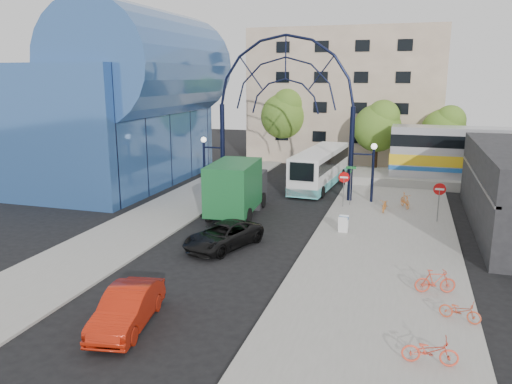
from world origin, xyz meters
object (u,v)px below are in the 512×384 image
(tree_north_b, at_px, (286,113))
(bike_far_b, at_px, (435,281))
(city_bus, at_px, (320,167))
(red_sedan, at_px, (127,308))
(bike_far_c, at_px, (430,351))
(tree_north_c, at_px, (445,129))
(do_not_enter_sign, at_px, (439,193))
(green_truck, at_px, (238,187))
(stop_sign, at_px, (344,181))
(bike_near_a, at_px, (385,205))
(bike_near_b, at_px, (405,200))
(tree_north_a, at_px, (379,125))
(gateway_arch, at_px, (285,84))
(black_suv, at_px, (223,236))
(sandwich_board, at_px, (343,222))
(street_name_sign, at_px, (351,177))
(bike_far_a, at_px, (460,311))

(tree_north_b, height_order, bike_far_b, tree_north_b)
(city_bus, distance_m, red_sedan, 26.48)
(bike_far_c, bearing_deg, tree_north_c, -6.69)
(do_not_enter_sign, xyz_separation_m, bike_far_c, (-0.93, -17.10, -1.39))
(do_not_enter_sign, height_order, tree_north_c, tree_north_c)
(city_bus, relative_size, green_truck, 1.53)
(do_not_enter_sign, distance_m, green_truck, 12.91)
(stop_sign, distance_m, bike_near_a, 3.25)
(stop_sign, xyz_separation_m, bike_near_b, (4.18, 0.97, -1.36))
(stop_sign, xyz_separation_m, bike_near_a, (2.88, -0.44, -1.44))
(bike_near_b, distance_m, bike_far_c, 20.09)
(red_sedan, bearing_deg, tree_north_a, 68.74)
(bike_far_b, height_order, bike_far_c, bike_far_b)
(stop_sign, height_order, tree_north_a, tree_north_a)
(do_not_enter_sign, xyz_separation_m, tree_north_a, (-4.88, 15.93, 2.63))
(tree_north_c, height_order, bike_near_a, tree_north_c)
(tree_north_b, bearing_deg, gateway_arch, -76.32)
(black_suv, height_order, bike_near_a, black_suv)
(city_bus, bearing_deg, sandwich_board, -70.02)
(red_sedan, bearing_deg, city_bus, 74.57)
(bike_far_c, bearing_deg, city_bus, 14.08)
(tree_north_c, bearing_deg, city_bus, -138.04)
(bike_far_c, bearing_deg, tree_north_a, 3.49)
(red_sedan, bearing_deg, bike_near_a, 56.71)
(bike_near_a, bearing_deg, street_name_sign, 160.86)
(stop_sign, bearing_deg, do_not_enter_sign, -17.88)
(tree_north_c, xyz_separation_m, bike_far_b, (-1.68, -29.27, -3.64))
(bike_far_a, bearing_deg, city_bus, 40.19)
(green_truck, distance_m, bike_far_c, 19.55)
(green_truck, height_order, bike_far_b, green_truck)
(tree_north_b, bearing_deg, street_name_sign, -62.35)
(bike_near_a, bearing_deg, city_bus, 132.12)
(tree_north_b, relative_size, red_sedan, 1.80)
(street_name_sign, height_order, green_truck, green_truck)
(green_truck, height_order, bike_far_a, green_truck)
(sandwich_board, height_order, city_bus, city_bus)
(tree_north_c, bearing_deg, bike_near_b, -101.86)
(bike_near_b, bearing_deg, bike_far_b, -104.57)
(green_truck, bearing_deg, bike_near_b, 18.66)
(stop_sign, distance_m, bike_near_b, 4.50)
(green_truck, bearing_deg, tree_north_c, 50.14)
(stop_sign, relative_size, sandwich_board, 2.53)
(tree_north_b, bearing_deg, bike_near_b, -52.84)
(city_bus, distance_m, bike_far_c, 27.14)
(green_truck, bearing_deg, tree_north_a, 61.29)
(tree_north_a, height_order, green_truck, tree_north_a)
(do_not_enter_sign, distance_m, bike_far_c, 17.18)
(bike_far_a, distance_m, bike_far_c, 3.60)
(bike_near_b, bearing_deg, do_not_enter_sign, -76.15)
(gateway_arch, relative_size, sandwich_board, 13.80)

